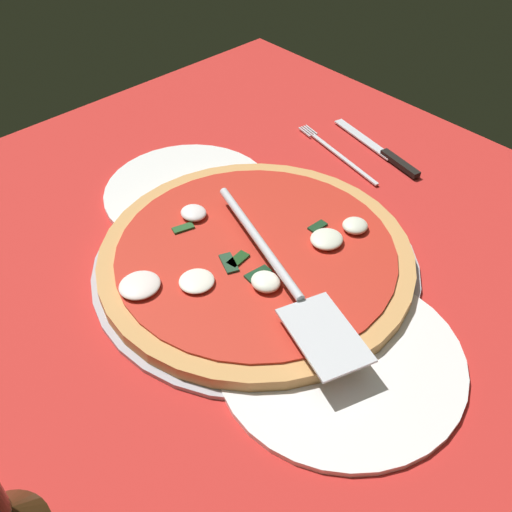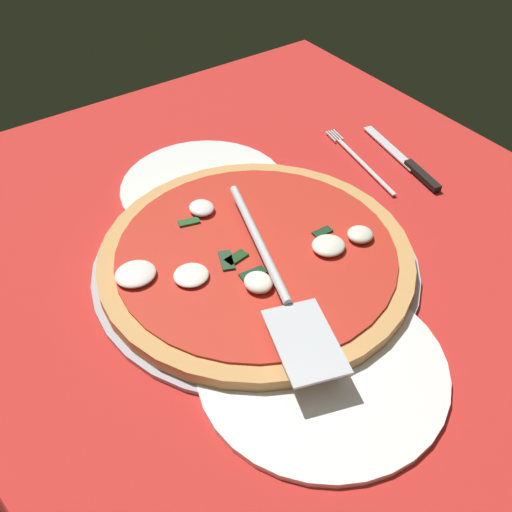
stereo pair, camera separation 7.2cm
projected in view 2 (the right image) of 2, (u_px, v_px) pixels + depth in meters
ground_plane at (236, 291)px, 71.37cm from camera, size 99.32×99.32×0.80cm
checker_pattern at (236, 288)px, 71.07cm from camera, size 99.32×99.32×0.10cm
pizza_pan at (256, 265)px, 73.22cm from camera, size 38.86×38.86×0.91cm
dinner_plate_left at (204, 188)px, 84.69cm from camera, size 22.93×22.93×1.00cm
dinner_plate_right at (322, 368)px, 61.91cm from camera, size 25.53×25.53×1.00cm
pizza at (255, 256)px, 72.22cm from camera, size 37.26×37.26×3.23cm
pizza_server at (278, 283)px, 65.32cm from camera, size 30.30×12.72×1.00cm
place_setting_far at (384, 164)px, 89.26cm from camera, size 20.88×16.22×1.40cm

